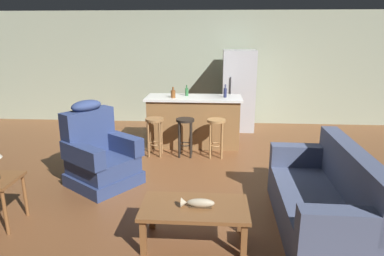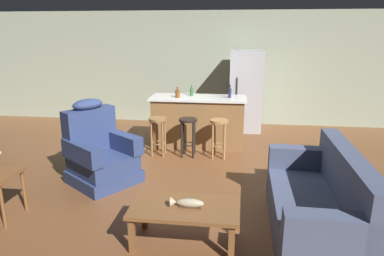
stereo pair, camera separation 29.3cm
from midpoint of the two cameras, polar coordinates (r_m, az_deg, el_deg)
ground_plane at (r=5.44m, az=-2.13°, el=-7.34°), size 12.00×12.00×0.00m
back_wall at (r=8.16m, az=0.04°, el=9.90°), size 12.00×0.05×2.60m
coffee_table at (r=3.60m, az=-1.96°, el=-13.65°), size 1.10×0.60×0.42m
fish_figurine at (r=3.53m, az=-1.53°, el=-12.43°), size 0.34×0.10×0.10m
couch at (r=4.05m, az=19.31°, el=-11.47°), size 0.88×1.92×0.94m
recliner_near_lamp at (r=5.13m, az=-16.80°, el=-4.42°), size 1.17×1.17×1.20m
kitchen_island at (r=6.56m, az=-0.97°, el=1.15°), size 1.80×0.70×0.95m
bar_stool_left at (r=6.05m, az=-7.60°, el=-0.32°), size 0.32×0.32×0.68m
bar_stool_middle at (r=5.96m, az=-2.53°, el=-0.42°), size 0.32×0.32×0.68m
bar_stool_right at (r=5.93m, az=2.64°, el=-0.51°), size 0.32×0.32×0.68m
refrigerator at (r=7.64m, az=6.63°, el=6.22°), size 0.70×0.69×1.76m
bottle_tall_green at (r=6.37m, az=-4.49°, el=5.71°), size 0.09×0.09×0.20m
bottle_short_amber at (r=6.41m, az=4.24°, el=5.92°), size 0.06×0.06×0.24m
bottle_wine_dark at (r=6.56m, az=-2.17°, el=6.06°), size 0.06×0.06×0.20m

